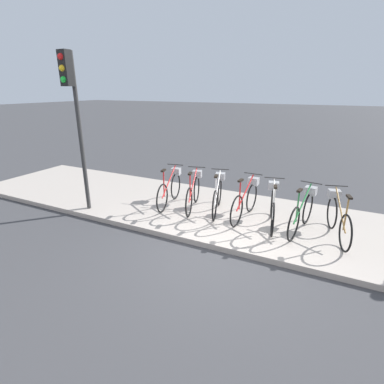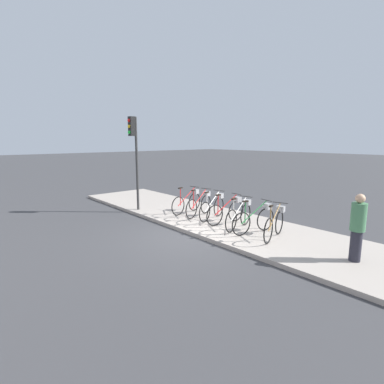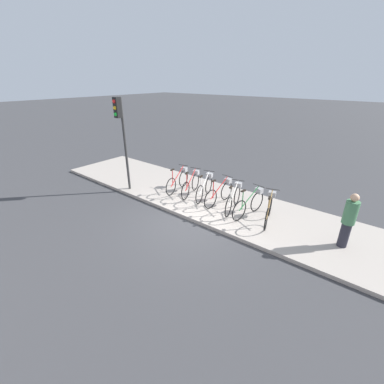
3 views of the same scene
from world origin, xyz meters
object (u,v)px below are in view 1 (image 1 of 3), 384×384
Objects in this scene: parked_bicycle_2 at (218,194)px; parked_bicycle_1 at (194,191)px; parked_bicycle_0 at (170,187)px; parked_bicycle_3 at (246,199)px; parked_bicycle_6 at (338,216)px; parked_bicycle_5 at (303,210)px; traffic_light at (73,101)px; parked_bicycle_4 at (273,205)px.

parked_bicycle_1 is at bearing -174.29° from parked_bicycle_2.
parked_bicycle_0 is 0.68m from parked_bicycle_1.
parked_bicycle_3 and parked_bicycle_6 have the same top height.
parked_bicycle_2 is 2.06m from parked_bicycle_5.
parked_bicycle_0 is 1.00× the size of parked_bicycle_5.
parked_bicycle_5 is 1.03× the size of parked_bicycle_6.
parked_bicycle_0 and parked_bicycle_5 have the same top height.
parked_bicycle_2 is 0.45× the size of traffic_light.
parked_bicycle_1 is 2.70m from parked_bicycle_5.
parked_bicycle_4 is at bearing -10.42° from parked_bicycle_3.
parked_bicycle_3 is 1.31m from parked_bicycle_5.
parked_bicycle_3 is at bearing 0.47° from parked_bicycle_1.
parked_bicycle_3 is at bearing 1.27° from parked_bicycle_0.
parked_bicycle_2 is at bearing 172.97° from parked_bicycle_4.
parked_bicycle_5 and parked_bicycle_6 have the same top height.
parked_bicycle_4 is 5.15m from traffic_light.
parked_bicycle_4 and parked_bicycle_6 have the same top height.
parked_bicycle_1 is (0.68, 0.03, 0.00)m from parked_bicycle_0.
parked_bicycle_3 is at bearing 19.91° from traffic_light.
parked_bicycle_5 is at bearing -179.26° from parked_bicycle_6.
parked_bicycle_4 is (0.65, -0.12, 0.00)m from parked_bicycle_3.
parked_bicycle_2 is 1.00× the size of parked_bicycle_6.
parked_bicycle_2 is at bearing 174.88° from parked_bicycle_5.
parked_bicycle_2 is at bearing 4.28° from parked_bicycle_0.
parked_bicycle_1 and parked_bicycle_3 have the same top height.
parked_bicycle_2 is 1.41m from parked_bicycle_4.
parked_bicycle_1 is 0.97× the size of parked_bicycle_3.
parked_bicycle_0 and parked_bicycle_2 have the same top height.
traffic_light reaches higher than parked_bicycle_6.
parked_bicycle_1 is at bearing 2.91° from parked_bicycle_0.
traffic_light is (-1.75, -1.34, 2.23)m from parked_bicycle_0.
traffic_light is (-3.81, -1.38, 2.23)m from parked_bicycle_3.
parked_bicycle_1 and parked_bicycle_2 have the same top height.
parked_bicycle_4 is (2.72, -0.07, 0.00)m from parked_bicycle_0.
parked_bicycle_2 and parked_bicycle_4 have the same top height.
traffic_light reaches higher than parked_bicycle_3.
parked_bicycle_2 is 0.99× the size of parked_bicycle_4.
parked_bicycle_6 is (1.34, -0.00, 0.00)m from parked_bicycle_4.
parked_bicycle_1 is at bearing 177.45° from parked_bicycle_5.
parked_bicycle_2 is at bearing 175.98° from parked_bicycle_3.
parked_bicycle_6 is at bearing -1.08° from parked_bicycle_0.
traffic_light is at bearing -150.51° from parked_bicycle_1.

